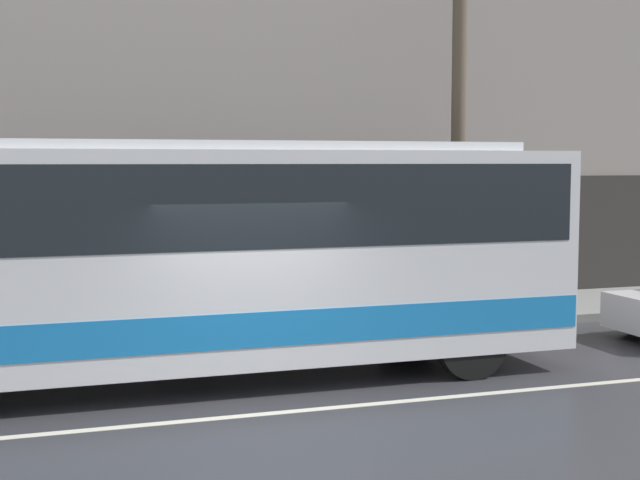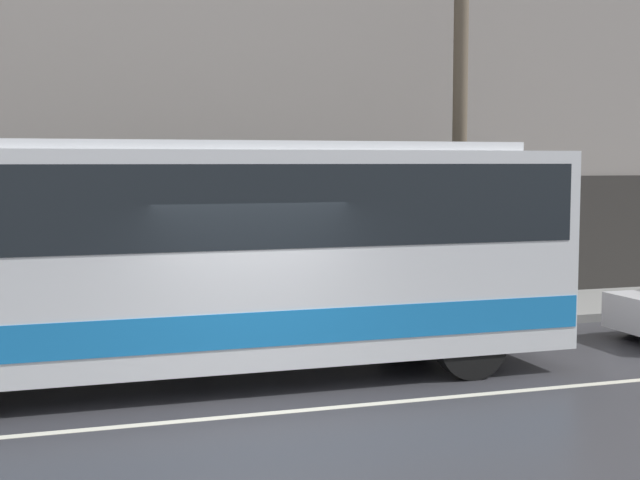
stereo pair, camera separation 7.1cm
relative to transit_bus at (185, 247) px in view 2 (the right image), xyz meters
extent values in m
plane|color=#333338|center=(0.64, -1.91, -1.85)|extent=(60.00, 60.00, 0.00)
cube|color=gray|center=(0.64, 3.52, -1.77)|extent=(60.00, 2.86, 0.16)
cube|color=gray|center=(0.64, 5.11, 3.55)|extent=(60.00, 0.30, 10.81)
cube|color=#2D2B28|center=(0.64, 4.94, -0.50)|extent=(60.00, 0.06, 2.70)
cube|color=beige|center=(0.64, -1.91, -1.85)|extent=(54.00, 0.14, 0.01)
cube|color=silver|center=(-0.01, 0.00, -0.09)|extent=(10.80, 2.50, 2.82)
cube|color=#1972BF|center=(-0.01, 0.00, -0.95)|extent=(10.74, 2.53, 0.45)
cube|color=black|center=(-0.01, 0.00, 0.60)|extent=(10.47, 2.52, 1.07)
cube|color=orange|center=(5.34, 0.00, 1.13)|extent=(0.12, 1.88, 0.28)
cube|color=silver|center=(-0.01, 0.00, 1.38)|extent=(9.18, 2.13, 0.12)
cylinder|color=black|center=(3.79, -1.09, -1.33)|extent=(1.04, 0.28, 1.04)
cylinder|color=black|center=(3.79, 1.09, -1.33)|extent=(1.04, 0.28, 1.04)
cylinder|color=black|center=(7.98, 0.78, -1.51)|extent=(0.69, 0.20, 0.69)
cylinder|color=brown|center=(5.63, 2.96, 2.14)|extent=(0.28, 0.28, 7.66)
camera|label=1|loc=(-2.03, -12.02, 1.17)|focal=50.00mm
camera|label=2|loc=(-1.96, -12.04, 1.17)|focal=50.00mm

